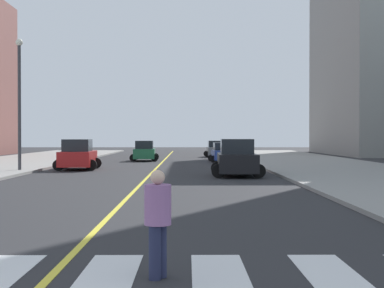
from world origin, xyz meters
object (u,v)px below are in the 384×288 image
at_px(car_black_nearest, 237,159).
at_px(pedestrian_crossing, 158,219).
at_px(car_red_fifth, 78,155).
at_px(car_green_third, 145,151).
at_px(car_gray_fourth, 215,149).
at_px(car_blue_second, 222,153).
at_px(street_lamp, 19,93).

distance_m(car_black_nearest, pedestrian_crossing, 23.36).
bearing_deg(car_red_fifth, car_green_third, 73.19).
relative_size(car_red_fifth, pedestrian_crossing, 2.69).
bearing_deg(car_gray_fourth, car_blue_second, 89.10).
height_order(car_blue_second, car_gray_fourth, car_gray_fourth).
bearing_deg(car_red_fifth, pedestrian_crossing, -79.38).
bearing_deg(pedestrian_crossing, car_blue_second, -157.13).
xyz_separation_m(car_blue_second, street_lamp, (-13.37, -13.91, 4.09)).
xyz_separation_m(car_green_third, car_gray_fourth, (6.83, 9.79, -0.04)).
bearing_deg(car_green_third, pedestrian_crossing, -87.15).
relative_size(car_red_fifth, street_lamp, 0.57).
bearing_deg(car_blue_second, car_gray_fourth, -92.27).
distance_m(car_blue_second, car_green_third, 7.21).
bearing_deg(car_gray_fourth, pedestrian_crossing, 85.23).
height_order(car_blue_second, car_green_third, car_green_third).
relative_size(pedestrian_crossing, street_lamp, 0.21).
distance_m(car_gray_fourth, pedestrian_crossing, 52.69).
xyz_separation_m(car_blue_second, car_green_third, (-6.86, 2.22, 0.07)).
height_order(car_red_fifth, street_lamp, street_lamp).
relative_size(car_blue_second, pedestrian_crossing, 2.22).
distance_m(car_black_nearest, car_red_fifth, 11.83).
bearing_deg(car_gray_fourth, car_black_nearest, 88.56).
bearing_deg(car_black_nearest, car_red_fifth, -30.14).
height_order(car_black_nearest, car_green_third, car_black_nearest).
height_order(car_black_nearest, car_blue_second, car_black_nearest).
height_order(car_black_nearest, car_gray_fourth, car_black_nearest).
xyz_separation_m(car_black_nearest, car_blue_second, (0.23, 17.44, -0.19)).
xyz_separation_m(car_blue_second, car_red_fifth, (-10.29, -11.21, 0.17)).
xyz_separation_m(car_gray_fourth, car_red_fifth, (-10.26, -23.21, 0.13)).
distance_m(car_gray_fourth, car_red_fifth, 25.38).
relative_size(car_blue_second, car_green_third, 0.92).
bearing_deg(street_lamp, car_red_fifth, 41.32).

